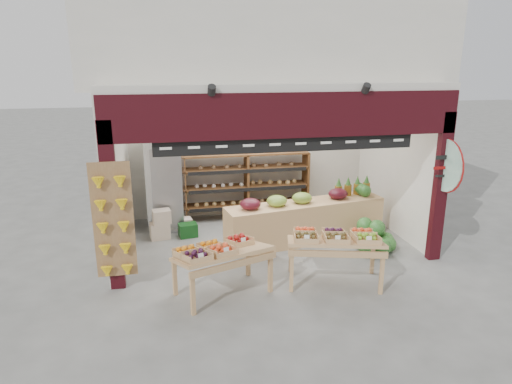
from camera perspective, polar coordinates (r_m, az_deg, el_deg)
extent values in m
plane|color=slate|center=(8.83, 1.98, -7.00)|extent=(60.00, 60.00, 0.00)
cube|color=beige|center=(10.55, -0.84, 5.36)|extent=(5.76, 0.18, 3.00)
cube|color=beige|center=(8.76, -16.94, 2.45)|extent=(0.18, 3.38, 3.00)
cube|color=beige|center=(9.91, 17.17, 3.95)|extent=(0.18, 3.38, 3.00)
cube|color=beige|center=(8.72, 1.24, 13.45)|extent=(5.76, 3.38, 0.12)
cube|color=beige|center=(9.82, -0.22, 20.40)|extent=(6.36, 4.60, 2.40)
cube|color=black|center=(7.16, 4.17, 9.56)|extent=(5.70, 0.14, 0.70)
cube|color=black|center=(7.22, -17.61, -1.88)|extent=(0.22, 0.14, 2.65)
cube|color=black|center=(8.56, 22.02, 0.44)|extent=(0.22, 0.14, 2.65)
cube|color=black|center=(7.25, 4.03, 6.05)|extent=(4.20, 0.05, 0.26)
cylinder|color=white|center=(7.30, 4.69, 8.09)|extent=(0.34, 0.05, 0.34)
cube|color=olive|center=(7.18, -17.40, -3.42)|extent=(0.60, 0.04, 1.80)
cylinder|color=#B4E2C8|center=(8.39, 22.65, 3.08)|extent=(0.04, 0.90, 0.90)
cylinder|color=maroon|center=(8.37, 22.75, 3.04)|extent=(0.01, 0.92, 0.92)
cube|color=brown|center=(10.16, -8.90, 0.35)|extent=(0.05, 0.46, 1.48)
cube|color=brown|center=(10.31, -1.18, 0.77)|extent=(0.05, 0.46, 1.48)
cube|color=brown|center=(10.63, 6.20, 1.15)|extent=(0.05, 0.46, 1.48)
cube|color=brown|center=(10.42, -1.16, -1.44)|extent=(2.78, 0.46, 0.04)
cube|color=brown|center=(10.31, -1.18, 0.77)|extent=(2.78, 0.46, 0.04)
cube|color=brown|center=(10.20, -1.19, 3.02)|extent=(2.78, 0.46, 0.04)
cube|color=brown|center=(10.14, -1.20, 4.81)|extent=(2.78, 0.46, 0.04)
cone|color=#945B30|center=(9.98, -7.52, 5.31)|extent=(0.32, 0.32, 0.28)
cone|color=#945B30|center=(10.03, -4.34, 5.45)|extent=(0.32, 0.32, 0.28)
cone|color=#945B30|center=(10.11, -1.20, 5.58)|extent=(0.32, 0.32, 0.28)
cone|color=#945B30|center=(10.22, 1.87, 5.69)|extent=(0.32, 0.32, 0.28)
cone|color=#945B30|center=(10.36, 4.88, 5.79)|extent=(0.32, 0.32, 0.28)
cube|color=#B3B5BA|center=(9.78, -11.09, 0.87)|extent=(0.85, 0.85, 1.89)
cube|color=silver|center=(9.43, -11.91, -4.75)|extent=(0.42, 0.35, 0.33)
cube|color=silver|center=(9.33, -11.71, -3.01)|extent=(0.38, 0.32, 0.27)
cube|color=#144E19|center=(9.43, -8.50, -4.74)|extent=(0.40, 0.33, 0.27)
cube|color=silver|center=(9.80, -9.01, -4.00)|extent=(0.36, 0.30, 0.25)
cube|color=tan|center=(9.07, 6.19, -3.73)|extent=(3.28, 1.17, 0.80)
ellipsoid|color=#59141E|center=(8.45, -0.71, -1.52)|extent=(0.39, 0.36, 0.21)
ellipsoid|color=#8CB23F|center=(8.65, 2.61, -1.13)|extent=(0.39, 0.36, 0.21)
ellipsoid|color=#8CB23F|center=(8.87, 5.78, -0.75)|extent=(0.39, 0.36, 0.21)
ellipsoid|color=#59141E|center=(9.25, 10.21, -0.21)|extent=(0.39, 0.36, 0.21)
cylinder|color=olive|center=(9.41, 10.25, 0.11)|extent=(0.15, 0.15, 0.22)
cylinder|color=olive|center=(9.52, 11.40, 0.25)|extent=(0.15, 0.15, 0.22)
cylinder|color=olive|center=(9.64, 12.52, 0.38)|extent=(0.15, 0.15, 0.22)
cylinder|color=olive|center=(9.77, 13.61, 0.51)|extent=(0.15, 0.15, 0.22)
cube|color=tan|center=(6.95, -4.23, -7.67)|extent=(1.60, 1.22, 0.21)
cube|color=tan|center=(6.60, -7.90, -12.85)|extent=(0.08, 0.08, 0.56)
cube|color=tan|center=(7.14, 1.80, -10.34)|extent=(0.08, 0.08, 0.56)
cube|color=tan|center=(7.16, -10.12, -10.53)|extent=(0.08, 0.08, 0.56)
cube|color=tan|center=(7.66, -0.99, -8.42)|extent=(0.08, 0.08, 0.56)
cube|color=tan|center=(7.37, 9.84, -6.14)|extent=(1.65, 1.18, 0.22)
cube|color=tan|center=(7.16, 4.46, -10.15)|extent=(0.07, 0.07, 0.60)
cube|color=tan|center=(7.32, 15.42, -10.09)|extent=(0.07, 0.07, 0.60)
cube|color=tan|center=(7.81, 4.37, -7.83)|extent=(0.07, 0.07, 0.60)
cube|color=tan|center=(7.96, 14.37, -7.83)|extent=(0.07, 0.07, 0.60)
sphere|color=#1D4717|center=(8.80, 14.27, -6.50)|extent=(0.31, 0.31, 0.31)
sphere|color=#1D4717|center=(8.95, 16.19, -6.28)|extent=(0.31, 0.31, 0.31)
sphere|color=#1D4717|center=(9.08, 13.38, -5.74)|extent=(0.31, 0.31, 0.31)
sphere|color=#1D4717|center=(9.22, 15.25, -5.54)|extent=(0.31, 0.31, 0.31)
sphere|color=#1D4717|center=(8.91, 14.90, -4.36)|extent=(0.31, 0.31, 0.31)
sphere|color=#1D4717|center=(8.78, 15.56, -6.65)|extent=(0.31, 0.31, 0.31)
sphere|color=#1D4717|center=(8.89, 13.18, -6.18)|extent=(0.31, 0.31, 0.31)
sphere|color=#1D4717|center=(9.00, 13.44, -4.05)|extent=(0.31, 0.31, 0.31)
sphere|color=#1D4717|center=(9.13, 15.93, -5.79)|extent=(0.31, 0.31, 0.31)
sphere|color=#1D4717|center=(8.68, 13.73, -6.80)|extent=(0.31, 0.31, 0.31)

